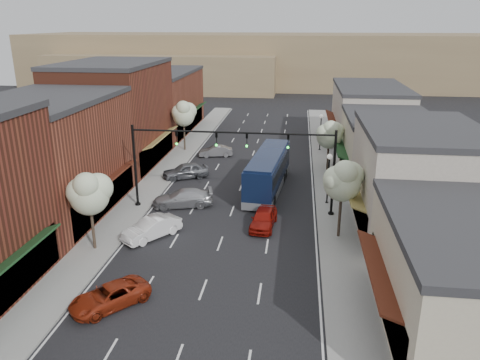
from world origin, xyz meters
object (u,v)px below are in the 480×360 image
(signal_mast_right, at_px, (303,159))
(parked_car_d, at_px, (186,171))
(parked_car_b, at_px, (152,228))
(parked_car_c, at_px, (183,198))
(tree_right_near, at_px, (343,180))
(lamp_post_near, at_px, (329,171))
(tree_left_near, at_px, (89,192))
(parked_car_a, at_px, (110,296))
(tree_left_far, at_px, (184,113))
(tree_right_far, at_px, (330,134))
(coach_bus, at_px, (268,171))
(lamp_post_far, at_px, (321,126))
(signal_mast_left, at_px, (163,155))
(parked_car_e, at_px, (216,151))
(red_hatchback, at_px, (264,218))

(signal_mast_right, distance_m, parked_car_d, 14.39)
(parked_car_b, xyz_separation_m, parked_car_c, (0.77, 6.19, -0.01))
(tree_right_near, relative_size, lamp_post_near, 1.34)
(tree_left_near, relative_size, parked_car_a, 1.30)
(tree_left_near, bearing_deg, parked_car_b, 36.76)
(tree_left_far, xyz_separation_m, parked_car_c, (4.00, -17.40, -3.88))
(tree_right_near, bearing_deg, tree_right_far, 90.00)
(lamp_post_near, xyz_separation_m, coach_bus, (-5.24, 2.94, -1.18))
(tree_right_far, height_order, lamp_post_far, tree_right_far)
(signal_mast_left, xyz_separation_m, coach_bus, (8.18, 5.44, -2.79))
(signal_mast_left, bearing_deg, parked_car_d, 91.16)
(parked_car_a, relative_size, parked_car_b, 0.98)
(lamp_post_near, bearing_deg, signal_mast_right, -131.05)
(parked_car_a, bearing_deg, lamp_post_far, 111.43)
(tree_left_far, relative_size, parked_car_e, 1.61)
(red_hatchback, bearing_deg, parked_car_c, 159.69)
(tree_left_far, height_order, parked_car_d, tree_left_far)
(coach_bus, height_order, parked_car_a, coach_bus)
(tree_right_near, relative_size, red_hatchback, 1.41)
(tree_left_far, bearing_deg, lamp_post_near, -43.89)
(signal_mast_right, relative_size, parked_car_a, 1.87)
(lamp_post_near, relative_size, parked_car_b, 0.99)
(parked_car_b, distance_m, parked_car_d, 13.56)
(signal_mast_left, xyz_separation_m, tree_left_near, (-2.63, -8.05, -0.40))
(tree_right_far, distance_m, parked_car_e, 13.62)
(coach_bus, bearing_deg, lamp_post_near, -23.76)
(tree_right_far, xyz_separation_m, lamp_post_near, (-0.55, -9.44, -0.99))
(tree_right_near, height_order, tree_right_far, tree_right_near)
(tree_right_far, relative_size, lamp_post_near, 1.22)
(tree_right_near, bearing_deg, signal_mast_right, 123.91)
(red_hatchback, bearing_deg, tree_right_near, -6.98)
(tree_left_near, distance_m, lamp_post_far, 32.35)
(tree_right_far, relative_size, coach_bus, 0.47)
(signal_mast_right, distance_m, parked_car_a, 18.05)
(red_hatchback, bearing_deg, parked_car_d, 134.00)
(lamp_post_far, bearing_deg, tree_right_far, -86.12)
(lamp_post_near, distance_m, parked_car_d, 14.78)
(signal_mast_left, relative_size, parked_car_b, 1.84)
(lamp_post_far, height_order, parked_car_d, lamp_post_far)
(tree_left_far, relative_size, lamp_post_far, 1.38)
(tree_right_near, relative_size, parked_car_e, 1.56)
(signal_mast_right, bearing_deg, parked_car_a, -125.92)
(tree_left_near, xyz_separation_m, parked_car_d, (2.47, 15.95, -3.45))
(parked_car_b, bearing_deg, parked_car_a, -51.34)
(parked_car_a, bearing_deg, tree_right_near, 79.48)
(lamp_post_far, distance_m, coach_bus, 15.52)
(parked_car_b, xyz_separation_m, parked_car_e, (0.82, 21.68, -0.11))
(lamp_post_far, relative_size, parked_car_d, 0.98)
(signal_mast_left, height_order, coach_bus, signal_mast_left)
(parked_car_a, height_order, parked_car_c, parked_car_c)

